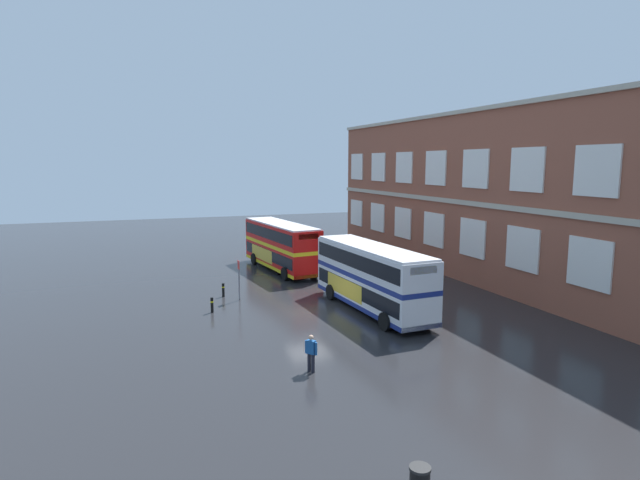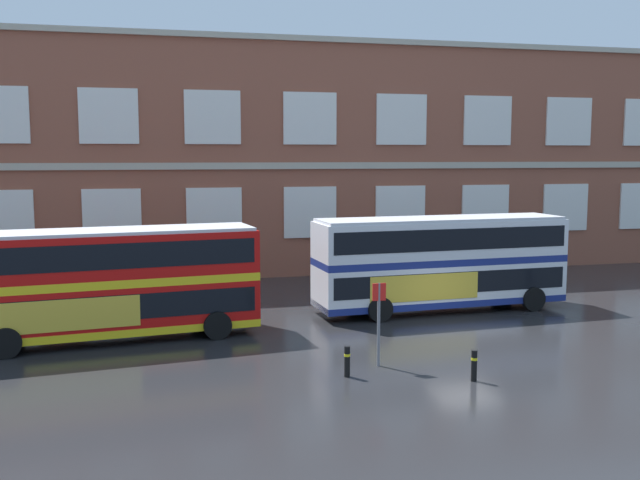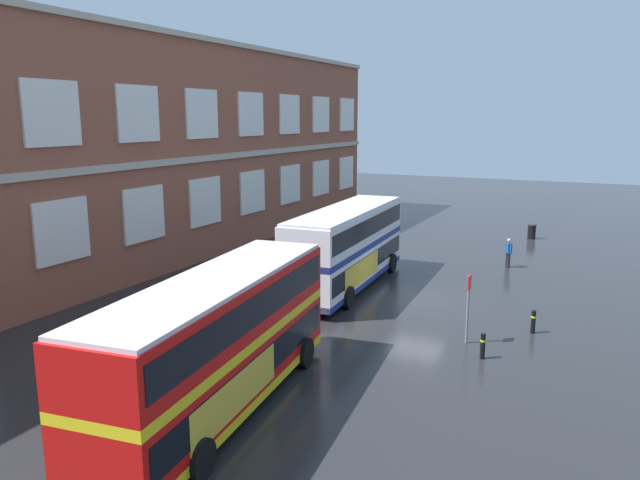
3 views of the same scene
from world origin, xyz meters
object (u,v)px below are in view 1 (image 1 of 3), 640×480
Objects in this scene: double_decker_near at (281,245)px; bus_stand_flag at (239,276)px; safety_bollard_west at (212,305)px; safety_bollard_east at (223,290)px; waiting_passenger at (311,352)px; double_decker_middle at (372,277)px.

bus_stand_flag is (8.68, -5.40, -0.51)m from double_decker_near.
safety_bollard_east is at bearing 160.04° from safety_bollard_west.
bus_stand_flag reaches higher than waiting_passenger.
double_decker_middle reaches higher than waiting_passenger.
waiting_passenger reaches higher than safety_bollard_east.
double_decker_middle is 8.99m from bus_stand_flag.
bus_stand_flag is at bearing -125.48° from double_decker_middle.
bus_stand_flag is (-5.21, -7.30, -0.51)m from double_decker_middle.
bus_stand_flag is 2.84× the size of safety_bollard_east.
safety_bollard_west is (10.98, -7.56, -1.66)m from double_decker_near.
double_decker_middle is at bearing 72.91° from safety_bollard_west.
double_decker_near is 14.02m from double_decker_middle.
double_decker_middle is 10.46m from waiting_passenger.
bus_stand_flag is at bearing -177.57° from waiting_passenger.
double_decker_near is 9.83m from safety_bollard_east.
double_decker_middle is 10.56m from safety_bollard_east.
double_decker_near is 6.60× the size of waiting_passenger.
waiting_passenger is 14.46m from safety_bollard_east.
double_decker_middle reaches higher than safety_bollard_west.
safety_bollard_east is at bearing -128.48° from double_decker_middle.
double_decker_near is 11.82× the size of safety_bollard_west.
waiting_passenger is at bearing -40.54° from double_decker_middle.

